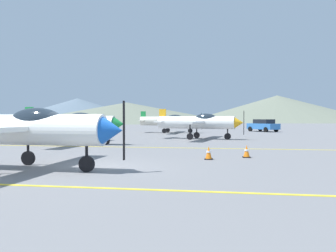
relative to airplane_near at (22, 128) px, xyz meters
The scene contains 13 objects.
ground_plane 2.90m from the airplane_near, 12.50° to the left, with size 400.00×400.00×0.00m, color slate.
apron_line_near 3.79m from the airplane_near, 45.57° to the right, with size 80.00×0.16×0.01m, color yellow.
apron_line_far 9.73m from the airplane_near, 75.27° to the left, with size 80.00×0.16×0.01m, color yellow.
airplane_near is the anchor object (origin of this frame).
airplane_mid 11.38m from the airplane_near, 106.29° to the left, with size 7.57×8.71×2.61m.
airplane_far 18.57m from the airplane_near, 74.01° to the left, with size 7.63×8.72×2.61m.
airplane_back 28.98m from the airplane_near, 88.21° to the left, with size 7.54×8.70×2.61m.
car_sedan 36.43m from the airplane_near, 69.97° to the left, with size 4.05×4.50×1.62m.
traffic_cone_front 7.66m from the airplane_near, 31.73° to the left, with size 0.36×0.36×0.59m.
traffic_cone_side 9.61m from the airplane_near, 31.30° to the left, with size 0.36×0.36×0.59m.
hill_left 169.47m from the airplane_near, 113.54° to the left, with size 76.07×76.07×11.96m, color slate.
hill_centerleft 116.56m from the airplane_near, 104.24° to the left, with size 81.99×81.99×7.63m, color slate.
hill_centerright 139.30m from the airplane_near, 77.30° to the left, with size 77.21×77.21×11.19m, color slate.
Camera 1 is at (4.52, -11.34, 1.86)m, focal length 35.61 mm.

